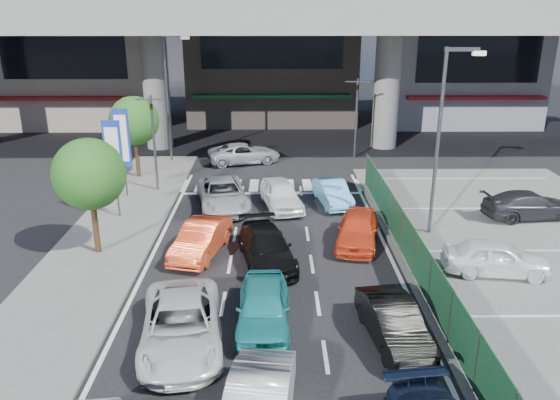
{
  "coord_description": "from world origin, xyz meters",
  "views": [
    {
      "loc": [
        0.15,
        -16.24,
        9.46
      ],
      "look_at": [
        0.39,
        5.68,
        1.71
      ],
      "focal_mm": 35.0,
      "sensor_mm": 36.0,
      "label": 1
    }
  ],
  "objects_px": {
    "tree_far": "(134,121)",
    "taxi_orange_left": "(201,239)",
    "hatch_black_mid_right": "(394,324)",
    "traffic_light_left": "(152,120)",
    "traffic_light_right": "(357,98)",
    "taxi_teal_mid": "(263,307)",
    "traffic_cone": "(403,234)",
    "signboard_far": "(122,141)",
    "street_lamp_right": "(443,127)",
    "signboard_near": "(114,156)",
    "kei_truck_front_right": "(333,193)",
    "sedan_white_front_mid": "(281,194)",
    "taxi_orange_right": "(358,229)",
    "tree_near": "(89,174)",
    "parked_sedan_dgrey": "(529,205)",
    "street_lamp_left": "(170,88)",
    "parked_sedan_white": "(496,257)",
    "sedan_black_mid": "(266,248)",
    "crossing_wagon_silver": "(244,153)",
    "sedan_white_mid_left": "(181,325)",
    "wagon_silver_front_left": "(223,194)"
  },
  "relations": [
    {
      "from": "tree_far",
      "to": "taxi_orange_left",
      "type": "distance_m",
      "value": 11.96
    },
    {
      "from": "tree_far",
      "to": "hatch_black_mid_right",
      "type": "distance_m",
      "value": 20.51
    },
    {
      "from": "traffic_light_left",
      "to": "traffic_light_right",
      "type": "bearing_deg",
      "value": 30.89
    },
    {
      "from": "taxi_teal_mid",
      "to": "traffic_cone",
      "type": "distance_m",
      "value": 8.65
    },
    {
      "from": "signboard_far",
      "to": "street_lamp_right",
      "type": "bearing_deg",
      "value": -18.68
    },
    {
      "from": "signboard_near",
      "to": "kei_truck_front_right",
      "type": "relative_size",
      "value": 1.27
    },
    {
      "from": "taxi_orange_left",
      "to": "sedan_white_front_mid",
      "type": "height_order",
      "value": "sedan_white_front_mid"
    },
    {
      "from": "hatch_black_mid_right",
      "to": "taxi_orange_right",
      "type": "distance_m",
      "value": 7.15
    },
    {
      "from": "taxi_teal_mid",
      "to": "taxi_orange_right",
      "type": "height_order",
      "value": "same"
    },
    {
      "from": "street_lamp_right",
      "to": "sedan_white_front_mid",
      "type": "xyz_separation_m",
      "value": [
        -6.7,
        3.43,
        -4.08
      ]
    },
    {
      "from": "tree_far",
      "to": "sedan_white_front_mid",
      "type": "relative_size",
      "value": 1.19
    },
    {
      "from": "tree_near",
      "to": "parked_sedan_dgrey",
      "type": "bearing_deg",
      "value": 10.99
    },
    {
      "from": "street_lamp_left",
      "to": "taxi_teal_mid",
      "type": "distance_m",
      "value": 20.72
    },
    {
      "from": "taxi_orange_right",
      "to": "parked_sedan_white",
      "type": "xyz_separation_m",
      "value": [
        4.73,
        -2.85,
        0.03
      ]
    },
    {
      "from": "signboard_far",
      "to": "taxi_teal_mid",
      "type": "bearing_deg",
      "value": -59.16
    },
    {
      "from": "traffic_light_left",
      "to": "hatch_black_mid_right",
      "type": "xyz_separation_m",
      "value": [
        9.88,
        -14.28,
        -3.31
      ]
    },
    {
      "from": "traffic_light_right",
      "to": "street_lamp_right",
      "type": "bearing_deg",
      "value": -82.66
    },
    {
      "from": "sedan_white_front_mid",
      "to": "sedan_black_mid",
      "type": "bearing_deg",
      "value": -107.54
    },
    {
      "from": "signboard_near",
      "to": "sedan_white_front_mid",
      "type": "height_order",
      "value": "signboard_near"
    },
    {
      "from": "traffic_light_right",
      "to": "parked_sedan_dgrey",
      "type": "bearing_deg",
      "value": -59.48
    },
    {
      "from": "sedan_white_front_mid",
      "to": "traffic_cone",
      "type": "relative_size",
      "value": 6.35
    },
    {
      "from": "traffic_light_left",
      "to": "signboard_near",
      "type": "xyz_separation_m",
      "value": [
        -1.0,
        -4.01,
        -0.87
      ]
    },
    {
      "from": "taxi_orange_left",
      "to": "taxi_teal_mid",
      "type": "bearing_deg",
      "value": -50.59
    },
    {
      "from": "sedan_black_mid",
      "to": "kei_truck_front_right",
      "type": "height_order",
      "value": "sedan_black_mid"
    },
    {
      "from": "crossing_wagon_silver",
      "to": "parked_sedan_white",
      "type": "height_order",
      "value": "parked_sedan_white"
    },
    {
      "from": "hatch_black_mid_right",
      "to": "kei_truck_front_right",
      "type": "relative_size",
      "value": 1.03
    },
    {
      "from": "signboard_near",
      "to": "kei_truck_front_right",
      "type": "bearing_deg",
      "value": 10.52
    },
    {
      "from": "taxi_orange_left",
      "to": "traffic_cone",
      "type": "bearing_deg",
      "value": 20.6
    },
    {
      "from": "tree_near",
      "to": "taxi_orange_right",
      "type": "relative_size",
      "value": 1.19
    },
    {
      "from": "sedan_white_mid_left",
      "to": "sedan_black_mid",
      "type": "height_order",
      "value": "sedan_white_mid_left"
    },
    {
      "from": "street_lamp_left",
      "to": "traffic_cone",
      "type": "height_order",
      "value": "street_lamp_left"
    },
    {
      "from": "tree_far",
      "to": "wagon_silver_front_left",
      "type": "height_order",
      "value": "tree_far"
    },
    {
      "from": "signboard_near",
      "to": "kei_truck_front_right",
      "type": "distance_m",
      "value": 10.76
    },
    {
      "from": "kei_truck_front_right",
      "to": "sedan_black_mid",
      "type": "bearing_deg",
      "value": -125.99
    },
    {
      "from": "traffic_cone",
      "to": "taxi_teal_mid",
      "type": "bearing_deg",
      "value": -132.25
    },
    {
      "from": "tree_near",
      "to": "wagon_silver_front_left",
      "type": "xyz_separation_m",
      "value": [
        4.57,
        5.47,
        -2.7
      ]
    },
    {
      "from": "traffic_cone",
      "to": "hatch_black_mid_right",
      "type": "bearing_deg",
      "value": -104.77
    },
    {
      "from": "sedan_white_front_mid",
      "to": "crossing_wagon_silver",
      "type": "height_order",
      "value": "sedan_white_front_mid"
    },
    {
      "from": "wagon_silver_front_left",
      "to": "sedan_white_front_mid",
      "type": "height_order",
      "value": "same"
    },
    {
      "from": "tree_near",
      "to": "crossing_wagon_silver",
      "type": "relative_size",
      "value": 1.05
    },
    {
      "from": "signboard_far",
      "to": "parked_sedan_white",
      "type": "distance_m",
      "value": 18.47
    },
    {
      "from": "signboard_near",
      "to": "parked_sedan_white",
      "type": "distance_m",
      "value": 16.84
    },
    {
      "from": "traffic_light_left",
      "to": "traffic_light_right",
      "type": "xyz_separation_m",
      "value": [
        11.7,
        7.0,
        0.0
      ]
    },
    {
      "from": "traffic_light_right",
      "to": "taxi_orange_right",
      "type": "bearing_deg",
      "value": -97.5
    },
    {
      "from": "crossing_wagon_silver",
      "to": "parked_sedan_white",
      "type": "bearing_deg",
      "value": -161.67
    },
    {
      "from": "street_lamp_left",
      "to": "parked_sedan_white",
      "type": "height_order",
      "value": "street_lamp_left"
    },
    {
      "from": "signboard_near",
      "to": "sedan_white_mid_left",
      "type": "relative_size",
      "value": 0.95
    },
    {
      "from": "signboard_far",
      "to": "hatch_black_mid_right",
      "type": "relative_size",
      "value": 1.23
    },
    {
      "from": "traffic_light_right",
      "to": "crossing_wagon_silver",
      "type": "relative_size",
      "value": 1.14
    },
    {
      "from": "sedan_white_mid_left",
      "to": "traffic_cone",
      "type": "bearing_deg",
      "value": 34.35
    }
  ]
}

